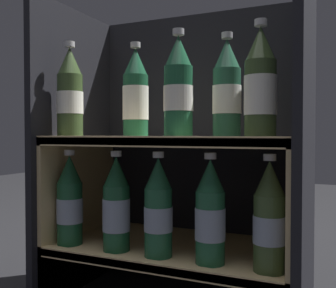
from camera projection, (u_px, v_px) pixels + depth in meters
name	position (u px, v px, depth m)	size (l,w,h in m)	color
fridge_back_wall	(199.00, 149.00, 1.20)	(0.67, 0.02, 0.82)	black
fridge_side_left	(75.00, 150.00, 1.16)	(0.02, 0.39, 0.82)	black
fridge_side_right	(305.00, 154.00, 0.90)	(0.02, 0.39, 0.82)	black
shelf_lower	(174.00, 255.00, 1.03)	(0.63, 0.35, 0.16)	#DBBC84
shelf_upper	(175.00, 179.00, 1.03)	(0.63, 0.35, 0.45)	#DBBC84
bottle_upper_front_0	(70.00, 95.00, 1.03)	(0.07, 0.07, 0.25)	#384C28
bottle_upper_front_1	(178.00, 89.00, 0.91)	(0.07, 0.07, 0.25)	#1E5638
bottle_upper_front_2	(260.00, 86.00, 0.83)	(0.07, 0.07, 0.25)	#384C28
bottle_upper_back_0	(136.00, 96.00, 1.04)	(0.07, 0.07, 0.25)	#1E5638
bottle_upper_back_1	(227.00, 91.00, 0.94)	(0.07, 0.07, 0.25)	#285B42
bottle_lower_front_0	(70.00, 202.00, 1.04)	(0.07, 0.07, 0.25)	#194C2D
bottle_lower_front_1	(116.00, 207.00, 0.98)	(0.07, 0.07, 0.25)	#194C2D
bottle_lower_front_2	(158.00, 210.00, 0.94)	(0.07, 0.07, 0.25)	#1E5638
bottle_lower_front_3	(210.00, 215.00, 0.88)	(0.07, 0.07, 0.25)	#1E5638
bottle_lower_front_4	(269.00, 220.00, 0.83)	(0.07, 0.07, 0.25)	#384C28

